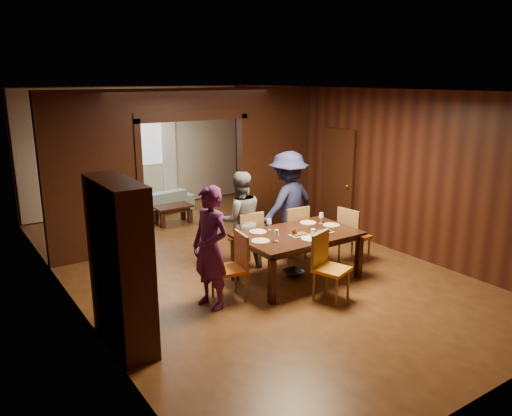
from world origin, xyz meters
TOP-DOWN VIEW (x-y plane):
  - floor at (0.00, 0.00)m, footprint 9.00×9.00m
  - ceiling at (0.00, 0.00)m, footprint 5.50×9.00m
  - room_walls at (0.00, 1.89)m, footprint 5.52×9.01m
  - person_purple at (-1.19, -1.20)m, footprint 0.54×0.70m
  - person_grey at (-0.06, -0.16)m, footprint 0.93×0.81m
  - person_navy at (0.95, -0.14)m, footprint 1.32×0.92m
  - sofa at (0.07, 3.85)m, footprint 1.90×0.91m
  - serving_bowl at (0.45, -0.97)m, footprint 0.34×0.34m
  - dining_table at (0.40, -1.11)m, footprint 1.85×1.15m
  - coffee_table at (0.08, 2.82)m, footprint 0.80×0.50m
  - chair_left at (-0.87, -1.15)m, footprint 0.50×0.50m
  - chair_right at (1.70, -1.05)m, footprint 0.50×0.50m
  - chair_far_l at (0.03, -0.19)m, footprint 0.47×0.47m
  - chair_far_r at (0.88, -0.33)m, footprint 0.47×0.47m
  - chair_near at (0.35, -1.96)m, footprint 0.56×0.56m
  - hutch at (-2.53, -1.50)m, footprint 0.40×1.20m
  - door_right at (2.70, 0.50)m, footprint 0.06×0.90m
  - window_far at (0.00, 4.44)m, footprint 1.20×0.03m
  - curtain_left at (-0.75, 4.40)m, footprint 0.35×0.06m
  - curtain_right at (0.75, 4.40)m, footprint 0.35×0.06m
  - plate_left at (-0.30, -1.12)m, footprint 0.27×0.27m
  - plate_far_l at (-0.08, -0.72)m, footprint 0.27×0.27m
  - plate_far_r at (0.88, -0.77)m, footprint 0.27×0.27m
  - plate_right at (1.11, -1.09)m, footprint 0.27×0.27m
  - plate_near at (0.37, -1.44)m, footprint 0.27×0.27m
  - platter_a at (0.34, -1.22)m, footprint 0.30×0.20m
  - platter_b at (0.74, -1.32)m, footprint 0.30×0.20m
  - wineglass_left at (-0.11, -1.25)m, footprint 0.08×0.08m
  - wineglass_far at (0.13, -0.73)m, footprint 0.08×0.08m
  - wineglass_right at (1.05, -0.91)m, footprint 0.08×0.08m
  - tumbler at (0.44, -1.42)m, footprint 0.07×0.07m
  - condiment_jar at (0.27, -1.19)m, footprint 0.08×0.08m

SIDE VIEW (x-z plane):
  - floor at x=0.00m, z-range 0.00..0.00m
  - coffee_table at x=0.08m, z-range 0.00..0.40m
  - sofa at x=0.07m, z-range 0.00..0.53m
  - dining_table at x=0.40m, z-range 0.00..0.76m
  - chair_left at x=-0.87m, z-range 0.00..0.97m
  - chair_right at x=1.70m, z-range 0.00..0.97m
  - chair_far_l at x=0.03m, z-range 0.00..0.97m
  - chair_far_r at x=0.88m, z-range 0.00..0.97m
  - chair_near at x=0.35m, z-range 0.00..0.97m
  - plate_left at x=-0.30m, z-range 0.76..0.77m
  - plate_far_l at x=-0.08m, z-range 0.76..0.77m
  - plate_far_r at x=0.88m, z-range 0.76..0.77m
  - plate_right at x=1.11m, z-range 0.76..0.77m
  - plate_near at x=0.37m, z-range 0.76..0.77m
  - platter_a at x=0.34m, z-range 0.76..0.80m
  - platter_b at x=0.74m, z-range 0.76..0.80m
  - serving_bowl at x=0.45m, z-range 0.76..0.84m
  - person_grey at x=-0.06m, z-range 0.00..1.63m
  - condiment_jar at x=0.27m, z-range 0.76..0.87m
  - tumbler at x=0.44m, z-range 0.76..0.90m
  - wineglass_left at x=-0.11m, z-range 0.76..0.94m
  - wineglass_far at x=0.13m, z-range 0.76..0.94m
  - wineglass_right at x=1.05m, z-range 0.76..0.94m
  - person_purple at x=-1.19m, z-range 0.00..1.71m
  - person_navy at x=0.95m, z-range 0.00..1.87m
  - hutch at x=-2.53m, z-range 0.00..2.00m
  - door_right at x=2.70m, z-range 0.00..2.10m
  - curtain_left at x=-0.75m, z-range 0.05..2.45m
  - curtain_right at x=0.75m, z-range 0.05..2.45m
  - room_walls at x=0.00m, z-range 0.06..2.96m
  - window_far at x=0.00m, z-range 1.05..2.35m
  - ceiling at x=0.00m, z-range 2.89..2.91m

